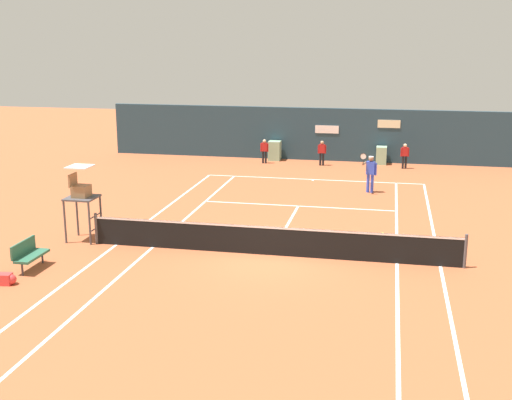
# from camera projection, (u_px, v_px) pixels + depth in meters

# --- Properties ---
(ground_plane) EXTENTS (80.00, 80.00, 0.01)m
(ground_plane) POSITION_uv_depth(u_px,v_px,m) (274.00, 249.00, 21.59)
(ground_plane) COLOR #B25633
(tennis_net) EXTENTS (12.10, 0.10, 1.07)m
(tennis_net) POSITION_uv_depth(u_px,v_px,m) (270.00, 240.00, 20.92)
(tennis_net) COLOR #4C4C51
(tennis_net) RESTS_ON ground_plane
(sponsor_back_wall) EXTENTS (25.00, 1.02, 2.96)m
(sponsor_back_wall) POSITION_uv_depth(u_px,v_px,m) (325.00, 135.00, 36.82)
(sponsor_back_wall) COLOR #233D4C
(sponsor_back_wall) RESTS_ON ground_plane
(umpire_chair) EXTENTS (1.00, 1.00, 2.61)m
(umpire_chair) POSITION_uv_depth(u_px,v_px,m) (81.00, 193.00, 22.22)
(umpire_chair) COLOR #47474C
(umpire_chair) RESTS_ON ground_plane
(player_bench) EXTENTS (0.54, 1.31, 0.88)m
(player_bench) POSITION_uv_depth(u_px,v_px,m) (29.00, 253.00, 19.66)
(player_bench) COLOR #38383D
(player_bench) RESTS_ON ground_plane
(equipment_bag) EXTENTS (0.86, 0.39, 0.32)m
(equipment_bag) POSITION_uv_depth(u_px,v_px,m) (2.00, 279.00, 18.51)
(equipment_bag) COLOR #DB3838
(equipment_bag) RESTS_ON ground_plane
(player_on_baseline) EXTENTS (0.75, 0.69, 1.88)m
(player_on_baseline) POSITION_uv_depth(u_px,v_px,m) (370.00, 171.00, 29.24)
(player_on_baseline) COLOR blue
(player_on_baseline) RESTS_ON ground_plane
(ball_kid_left_post) EXTENTS (0.45, 0.22, 1.35)m
(ball_kid_left_post) POSITION_uv_depth(u_px,v_px,m) (405.00, 154.00, 34.63)
(ball_kid_left_post) COLOR black
(ball_kid_left_post) RESTS_ON ground_plane
(ball_kid_right_post) EXTENTS (0.45, 0.19, 1.34)m
(ball_kid_right_post) POSITION_uv_depth(u_px,v_px,m) (264.00, 150.00, 36.11)
(ball_kid_right_post) COLOR black
(ball_kid_right_post) RESTS_ON ground_plane
(ball_kid_centre_post) EXTENTS (0.45, 0.19, 1.36)m
(ball_kid_centre_post) POSITION_uv_depth(u_px,v_px,m) (322.00, 151.00, 35.49)
(ball_kid_centre_post) COLOR black
(ball_kid_centre_post) RESTS_ON ground_plane
(tennis_ball_mid_court) EXTENTS (0.07, 0.07, 0.07)m
(tennis_ball_mid_court) POSITION_uv_depth(u_px,v_px,m) (383.00, 233.00, 23.24)
(tennis_ball_mid_court) COLOR #CCE033
(tennis_ball_mid_court) RESTS_ON ground_plane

